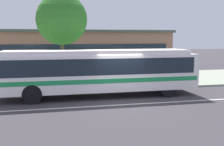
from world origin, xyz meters
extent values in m
plane|color=#3C373B|center=(0.00, 0.00, 0.00)|extent=(120.00, 120.00, 0.00)
cube|color=#969F87|center=(0.00, 6.88, 0.06)|extent=(60.00, 8.00, 0.12)
cube|color=silver|center=(0.00, -0.80, 0.00)|extent=(56.00, 0.16, 0.01)
cube|color=white|center=(-1.01, 1.53, 1.43)|extent=(11.40, 2.56, 2.01)
cube|color=white|center=(-1.01, 1.53, 2.56)|extent=(10.48, 2.26, 0.24)
cube|color=#19232D|center=(-1.01, 1.53, 1.83)|extent=(10.71, 2.58, 0.89)
cube|color=#1C8D49|center=(-1.01, 1.53, 1.07)|extent=(11.17, 2.59, 0.24)
cube|color=#19232D|center=(4.63, 1.56, 1.83)|extent=(0.13, 2.21, 0.97)
cylinder|color=black|center=(2.85, 2.66, 0.50)|extent=(1.00, 0.28, 1.00)
cylinder|color=black|center=(2.86, 0.43, 0.50)|extent=(1.00, 0.28, 1.00)
cylinder|color=black|center=(-4.66, 2.63, 0.50)|extent=(1.00, 0.28, 1.00)
cylinder|color=black|center=(-4.65, 0.40, 0.50)|extent=(1.00, 0.28, 1.00)
cylinder|color=#7B6060|center=(0.53, 3.73, 0.54)|extent=(0.14, 0.14, 0.84)
cylinder|color=#7B6060|center=(0.37, 3.71, 0.54)|extent=(0.14, 0.14, 0.84)
cylinder|color=#424749|center=(0.45, 3.72, 1.25)|extent=(0.38, 0.38, 0.56)
sphere|color=tan|center=(0.45, 3.72, 1.64)|extent=(0.23, 0.23, 0.23)
cylinder|color=gray|center=(3.87, 3.62, 1.23)|extent=(0.08, 0.08, 2.22)
cube|color=yellow|center=(3.87, 3.62, 2.14)|extent=(0.15, 0.44, 0.56)
cylinder|color=brown|center=(-2.85, 5.24, 1.76)|extent=(0.25, 0.25, 3.28)
sphere|color=#2D7124|center=(-2.85, 5.24, 4.61)|extent=(3.47, 3.47, 3.47)
cube|color=#8B634E|center=(-0.67, 14.88, 1.93)|extent=(17.02, 8.59, 3.85)
cube|color=#19232D|center=(-0.67, 10.57, 2.12)|extent=(15.66, 0.04, 1.39)
cube|color=#424A3E|center=(-0.67, 14.88, 3.97)|extent=(17.42, 8.99, 0.24)
camera|label=1|loc=(-3.69, -13.88, 3.39)|focal=43.83mm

